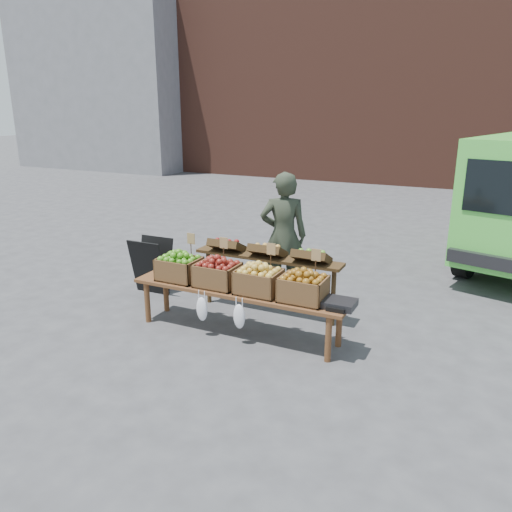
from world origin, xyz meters
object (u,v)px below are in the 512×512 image
at_px(crate_golden_apples, 179,269).
at_px(crate_russet_pears, 217,275).
at_px(crate_red_apples, 259,282).
at_px(crate_green_apples, 303,289).
at_px(chalkboard_sign, 152,266).
at_px(display_bench, 238,312).
at_px(vendor, 283,236).
at_px(back_table, 267,276).
at_px(weighing_scale, 340,304).

relative_size(crate_golden_apples, crate_russet_pears, 1.00).
height_order(crate_russet_pears, crate_red_apples, same).
relative_size(crate_golden_apples, crate_green_apples, 1.00).
height_order(chalkboard_sign, display_bench, chalkboard_sign).
bearing_deg(chalkboard_sign, crate_russet_pears, -25.50).
distance_m(vendor, chalkboard_sign, 1.99).
height_order(chalkboard_sign, back_table, back_table).
xyz_separation_m(crate_russet_pears, crate_red_apples, (0.55, 0.00, 0.00)).
bearing_deg(back_table, crate_golden_apples, -140.90).
height_order(vendor, crate_red_apples, vendor).
height_order(back_table, crate_golden_apples, back_table).
bearing_deg(display_bench, back_table, 85.15).
relative_size(crate_russet_pears, crate_green_apples, 1.00).
relative_size(crate_red_apples, crate_green_apples, 1.00).
bearing_deg(crate_green_apples, display_bench, 180.00).
xyz_separation_m(vendor, crate_golden_apples, (-0.83, -1.37, -0.20)).
bearing_deg(back_table, crate_red_apples, -73.45).
distance_m(crate_golden_apples, crate_russet_pears, 0.55).
bearing_deg(crate_golden_apples, crate_red_apples, 0.00).
bearing_deg(crate_green_apples, back_table, 136.70).
height_order(vendor, crate_russet_pears, vendor).
relative_size(vendor, back_table, 0.86).
distance_m(crate_golden_apples, weighing_scale, 2.08).
distance_m(display_bench, crate_green_apples, 0.93).
height_order(vendor, back_table, vendor).
bearing_deg(vendor, crate_red_apples, 76.27).
xyz_separation_m(crate_golden_apples, crate_red_apples, (1.10, 0.00, 0.00)).
xyz_separation_m(chalkboard_sign, crate_red_apples, (2.07, -0.69, 0.29)).
height_order(back_table, weighing_scale, back_table).
bearing_deg(crate_red_apples, display_bench, 180.00).
bearing_deg(crate_russet_pears, weighing_scale, 0.00).
distance_m(vendor, crate_red_apples, 1.41).
height_order(display_bench, crate_russet_pears, crate_russet_pears).
bearing_deg(vendor, display_bench, 64.94).
distance_m(back_table, crate_green_apples, 1.07).
height_order(crate_green_apples, weighing_scale, crate_green_apples).
distance_m(chalkboard_sign, weighing_scale, 3.13).
distance_m(crate_red_apples, weighing_scale, 0.98).
height_order(vendor, chalkboard_sign, vendor).
xyz_separation_m(vendor, weighing_scale, (1.24, -1.37, -0.30)).
distance_m(crate_russet_pears, crate_red_apples, 0.55).
bearing_deg(crate_red_apples, weighing_scale, 0.00).
xyz_separation_m(crate_golden_apples, crate_russet_pears, (0.55, 0.00, 0.00)).
height_order(chalkboard_sign, crate_red_apples, crate_red_apples).
height_order(chalkboard_sign, weighing_scale, chalkboard_sign).
bearing_deg(vendor, crate_golden_apples, 34.03).
bearing_deg(chalkboard_sign, crate_green_apples, -15.84).
xyz_separation_m(back_table, crate_golden_apples, (-0.89, -0.72, 0.19)).
height_order(display_bench, weighing_scale, weighing_scale).
height_order(crate_red_apples, crate_green_apples, same).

